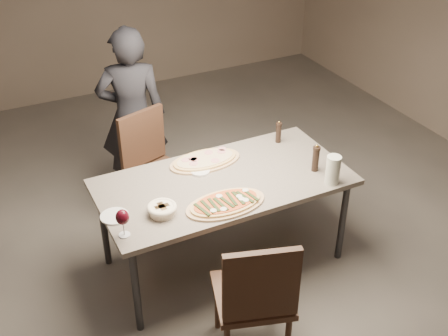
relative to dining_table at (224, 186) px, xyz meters
name	(u,v)px	position (x,y,z in m)	size (l,w,h in m)	color
room	(224,97)	(0.00, 0.00, 0.71)	(7.00, 7.00, 7.00)	#5D5750
dining_table	(224,186)	(0.00, 0.00, 0.00)	(1.80, 0.90, 0.75)	slate
zucchini_pizza	(226,203)	(-0.13, -0.28, 0.07)	(0.56, 0.31, 0.05)	tan
ham_pizza	(205,160)	(-0.02, 0.28, 0.07)	(0.56, 0.31, 0.04)	tan
bread_basket	(162,209)	(-0.54, -0.18, 0.10)	(0.19, 0.19, 0.07)	#FAEBCB
oil_dish	(200,171)	(-0.11, 0.17, 0.07)	(0.14, 0.14, 0.02)	white
pepper_mill_left	(316,158)	(0.65, -0.18, 0.16)	(0.06, 0.06, 0.22)	black
pepper_mill_right	(279,132)	(0.63, 0.30, 0.15)	(0.05, 0.05, 0.19)	black
carafe	(333,170)	(0.67, -0.37, 0.16)	(0.10, 0.10, 0.21)	silver
wine_glass	(123,218)	(-0.83, -0.28, 0.19)	(0.09, 0.09, 0.19)	silver
side_plate	(115,216)	(-0.83, -0.07, 0.06)	(0.19, 0.19, 0.01)	white
chair_near	(256,295)	(-0.24, -0.92, -0.14)	(0.58, 0.58, 0.98)	#40281A
chair_far	(152,162)	(-0.27, 0.79, -0.16)	(0.57, 0.57, 0.96)	#40281A
diner	(132,116)	(-0.29, 1.17, 0.10)	(0.58, 0.38, 1.58)	black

